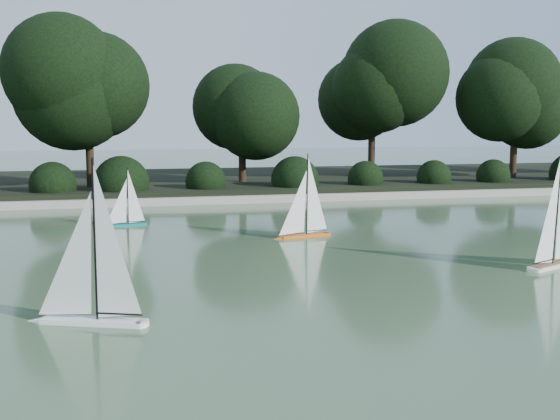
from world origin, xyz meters
name	(u,v)px	position (x,y,z in m)	size (l,w,h in m)	color
ground	(333,295)	(0.00, 0.00, 0.00)	(80.00, 80.00, 0.00)	#2E4227
pond_coping	(219,200)	(0.00, 9.00, 0.09)	(40.00, 0.35, 0.18)	gray
far_bank	(199,183)	(0.00, 13.00, 0.15)	(40.00, 8.00, 0.30)	black
tree_line	(250,95)	(1.23, 11.44, 2.64)	(26.31, 3.93, 4.39)	black
shrub_hedge	(214,182)	(0.00, 9.90, 0.45)	(29.10, 1.10, 1.10)	black
sailboat_white_a	(82,297)	(-2.73, -0.51, 0.27)	(1.24, 0.64, 1.74)	white
sailboat_white_b	(559,247)	(3.49, 0.84, 0.26)	(1.19, 0.70, 1.71)	white
sailboat_orange	(300,224)	(0.65, 3.92, 0.24)	(1.10, 0.42, 1.51)	#D86115
sailboat_teal	(123,216)	(-2.27, 5.91, 0.18)	(0.87, 0.27, 1.18)	#0D7C83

